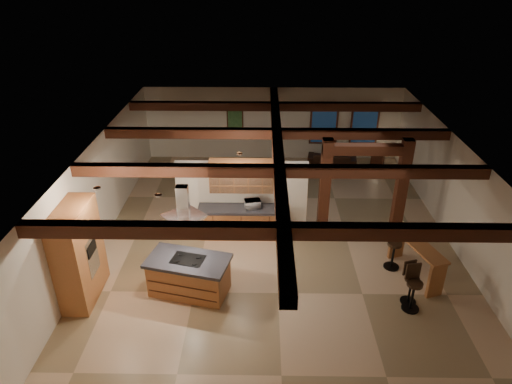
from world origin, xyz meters
TOP-DOWN VIEW (x-y plane):
  - ground at (0.00, 0.00)m, footprint 12.00×12.00m
  - room_walls at (0.00, 0.00)m, footprint 12.00×12.00m
  - ceiling_beams at (0.00, 0.00)m, footprint 10.00×12.00m
  - timber_posts at (2.50, 0.50)m, footprint 2.50×0.30m
  - partition_wall at (-1.00, 0.50)m, footprint 3.80×0.18m
  - pantry_cabinet at (-4.67, -2.60)m, footprint 0.67×1.60m
  - back_counter at (-1.00, 0.11)m, footprint 2.50×0.66m
  - upper_display_cabinet at (-1.00, 0.31)m, footprint 1.80×0.36m
  - range_hood at (-2.16, -2.44)m, footprint 1.10×1.10m
  - back_windows at (2.80, 5.93)m, footprint 2.70×0.07m
  - framed_art at (-1.50, 5.94)m, footprint 0.65×0.05m
  - recessed_cans at (-2.53, -1.93)m, footprint 3.16×2.46m
  - kitchen_island at (-2.16, -2.44)m, footprint 2.14×1.47m
  - dining_table at (-0.51, 2.46)m, footprint 2.07×1.48m
  - sofa at (2.32, 5.24)m, footprint 1.97×1.02m
  - microwave at (-0.68, 0.11)m, footprint 0.50×0.39m
  - bar_counter at (3.51, -1.71)m, footprint 1.02×1.94m
  - side_table at (4.11, 5.25)m, footprint 0.60×0.60m
  - table_lamp at (4.11, 5.25)m, footprint 0.27×0.27m
  - bar_stool_a at (3.07, -2.95)m, footprint 0.41×0.42m
  - bar_stool_b at (3.09, -2.71)m, footprint 0.40×0.41m
  - bar_stool_c at (3.02, -1.34)m, footprint 0.43×0.45m
  - dining_chairs at (-0.51, 2.46)m, footprint 2.17×2.17m

SIDE VIEW (x-z plane):
  - ground at x=0.00m, z-range 0.00..0.00m
  - sofa at x=2.32m, z-range 0.00..0.55m
  - side_table at x=4.11m, z-range 0.00..0.57m
  - dining_table at x=-0.51m, z-range 0.00..0.66m
  - back_counter at x=-1.00m, z-range 0.01..0.95m
  - kitchen_island at x=-2.16m, z-range 0.00..0.97m
  - bar_stool_b at x=3.09m, z-range 0.01..1.09m
  - dining_chairs at x=-0.51m, z-range 0.01..1.16m
  - bar_stool_a at x=3.07m, z-range 0.01..1.18m
  - bar_stool_c at x=3.02m, z-range 0.01..1.18m
  - bar_counter at x=3.51m, z-range 0.17..1.16m
  - table_lamp at x=4.11m, z-range 0.63..0.95m
  - microwave at x=-0.68m, z-range 0.94..1.19m
  - partition_wall at x=-1.00m, z-range 0.00..2.20m
  - pantry_cabinet at x=-4.67m, z-range 0.00..2.40m
  - back_windows at x=2.80m, z-range 0.65..2.35m
  - framed_art at x=-1.50m, z-range 1.27..2.12m
  - timber_posts at x=2.50m, z-range 0.31..3.21m
  - room_walls at x=0.00m, z-range -4.22..7.78m
  - range_hood at x=-2.16m, z-range 1.08..2.48m
  - upper_display_cabinet at x=-1.00m, z-range 1.37..2.33m
  - ceiling_beams at x=0.00m, z-range 2.62..2.90m
  - recessed_cans at x=-2.53m, z-range 2.85..2.89m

